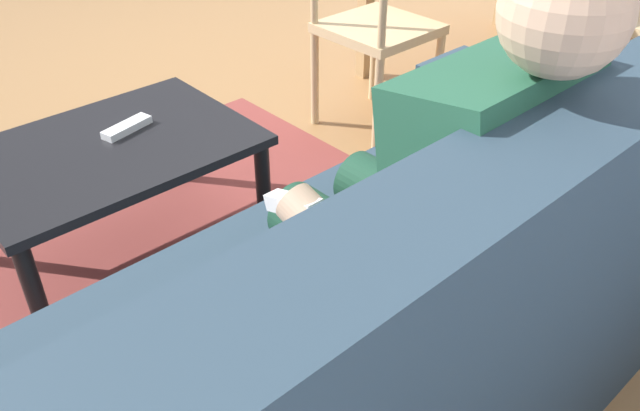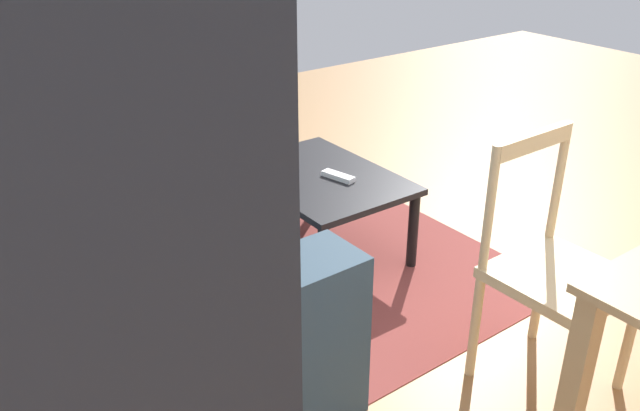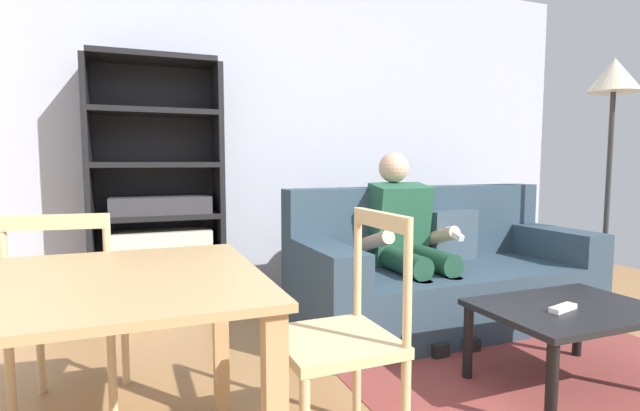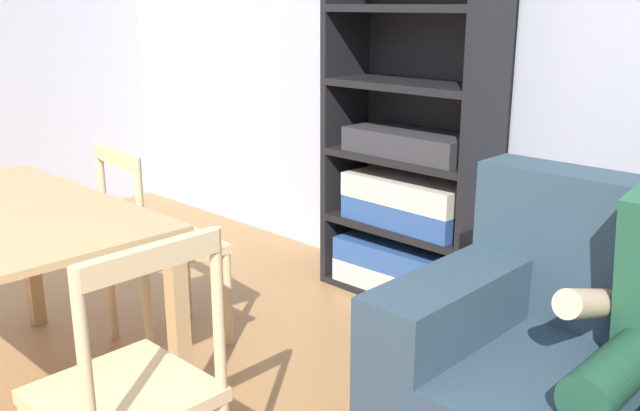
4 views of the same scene
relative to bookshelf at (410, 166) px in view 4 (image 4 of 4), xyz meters
The scene contains 4 objects.
wall_back 0.82m from the bookshelf, 29.12° to the left, with size 6.52×0.12×2.66m, color #B2B7C6.
bookshelf is the anchor object (origin of this frame).
dining_chair_near_wall 1.30m from the bookshelf, 109.89° to the right, with size 0.47×0.47×0.90m.
dining_chair_facing_couch 2.03m from the bookshelf, 74.10° to the right, with size 0.43×0.43×0.92m.
Camera 4 is at (1.64, 0.04, 1.47)m, focal length 39.40 mm.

